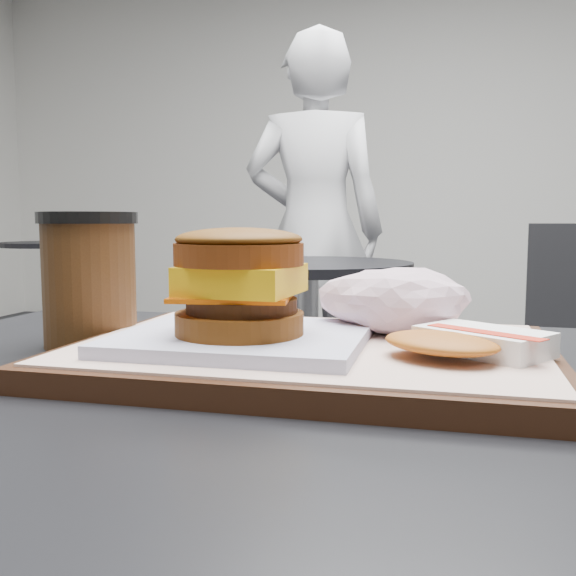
# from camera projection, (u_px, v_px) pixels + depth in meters

# --- Properties ---
(serving_tray) EXTENTS (0.38, 0.28, 0.02)m
(serving_tray) POSITION_uv_depth(u_px,v_px,m) (311.00, 354.00, 0.52)
(serving_tray) COLOR black
(serving_tray) RESTS_ON customer_table
(breakfast_sandwich) EXTENTS (0.19, 0.17, 0.09)m
(breakfast_sandwich) POSITION_uv_depth(u_px,v_px,m) (241.00, 296.00, 0.50)
(breakfast_sandwich) COLOR white
(breakfast_sandwich) RESTS_ON serving_tray
(hash_brown) EXTENTS (0.14, 0.13, 0.02)m
(hash_brown) POSITION_uv_depth(u_px,v_px,m) (465.00, 342.00, 0.46)
(hash_brown) COLOR white
(hash_brown) RESTS_ON serving_tray
(crumpled_wrapper) EXTENTS (0.13, 0.10, 0.06)m
(crumpled_wrapper) POSITION_uv_depth(u_px,v_px,m) (394.00, 300.00, 0.56)
(crumpled_wrapper) COLOR white
(crumpled_wrapper) RESTS_ON serving_tray
(coffee_cup) EXTENTS (0.09, 0.09, 0.13)m
(coffee_cup) POSITION_uv_depth(u_px,v_px,m) (89.00, 276.00, 0.60)
(coffee_cup) COLOR #3B210E
(coffee_cup) RESTS_ON customer_table
(neighbor_table) EXTENTS (0.70, 0.70, 0.75)m
(neighbor_table) POSITION_uv_depth(u_px,v_px,m) (308.00, 320.00, 2.18)
(neighbor_table) COLOR black
(neighbor_table) RESTS_ON ground
(napkin) EXTENTS (0.15, 0.15, 0.00)m
(napkin) POSITION_uv_depth(u_px,v_px,m) (277.00, 262.00, 2.11)
(napkin) COLOR white
(napkin) RESTS_ON neighbor_table
(neighbor_chair) EXTENTS (0.61, 0.44, 0.88)m
(neighbor_chair) POSITION_uv_depth(u_px,v_px,m) (552.00, 348.00, 1.91)
(neighbor_chair) COLOR #9F9FA4
(neighbor_chair) RESTS_ON ground
(patron) EXTENTS (0.65, 0.46, 1.69)m
(patron) POSITION_uv_depth(u_px,v_px,m) (314.00, 231.00, 2.81)
(patron) COLOR silver
(patron) RESTS_ON ground
(bg_table_mid) EXTENTS (0.66, 0.66, 0.75)m
(bg_table_mid) POSITION_uv_depth(u_px,v_px,m) (54.00, 271.00, 4.18)
(bg_table_mid) COLOR black
(bg_table_mid) RESTS_ON ground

